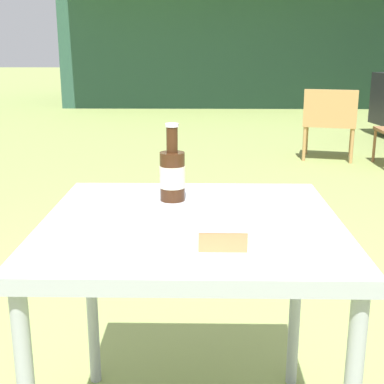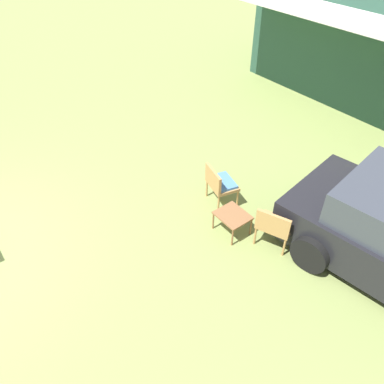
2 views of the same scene
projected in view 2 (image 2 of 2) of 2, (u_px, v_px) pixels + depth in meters
wicker_chair_cushioned at (220, 183)px, 6.76m from camera, size 0.64×0.56×0.77m
wicker_chair_plain at (274, 225)px, 5.93m from camera, size 0.68×0.62×0.77m
garden_side_table at (233, 217)px, 6.25m from camera, size 0.54×0.47×0.38m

